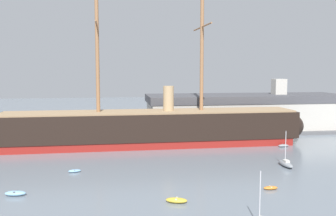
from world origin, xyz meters
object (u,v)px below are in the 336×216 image
object	(u,v)px
dinghy_near_centre	(177,200)
dinghy_alongside_bow	(75,171)
motorboat_far_left	(9,149)
dockside_warehouse_right	(246,113)
dinghy_mid_right	(271,188)
sailboat_alongside_stern	(286,164)
dinghy_mid_left	(15,193)
dinghy_distant_centre	(144,137)
tall_ship	(151,128)
dinghy_far_right	(283,146)

from	to	relation	value
dinghy_near_centre	dinghy_alongside_bow	size ratio (longest dim) A/B	1.38
motorboat_far_left	dockside_warehouse_right	world-z (taller)	dockside_warehouse_right
dinghy_mid_right	sailboat_alongside_stern	size ratio (longest dim) A/B	0.34
dockside_warehouse_right	dinghy_mid_left	bearing A→B (deg)	-136.04
dinghy_mid_left	dinghy_alongside_bow	bearing A→B (deg)	57.89
dinghy_distant_centre	sailboat_alongside_stern	bearing A→B (deg)	-54.76
tall_ship	dinghy_far_right	size ratio (longest dim) A/B	31.60
motorboat_far_left	dinghy_far_right	xyz separation A→B (m)	(56.65, -2.99, -0.30)
dinghy_near_centre	dockside_warehouse_right	bearing A→B (deg)	61.97
dinghy_mid_left	sailboat_alongside_stern	world-z (taller)	sailboat_alongside_stern
dinghy_mid_right	dinghy_distant_centre	world-z (taller)	dinghy_distant_centre
dinghy_mid_right	dinghy_far_right	distance (m)	30.82
sailboat_alongside_stern	dockside_warehouse_right	bearing A→B (deg)	80.26
dinghy_mid_left	dinghy_mid_right	bearing A→B (deg)	-4.09
dinghy_near_centre	dinghy_distant_centre	world-z (taller)	dinghy_near_centre
dinghy_mid_left	motorboat_far_left	xyz separation A→B (m)	(-7.80, 27.67, 0.26)
dinghy_mid_right	dinghy_far_right	world-z (taller)	dinghy_far_right
dinghy_mid_left	dockside_warehouse_right	world-z (taller)	dockside_warehouse_right
dinghy_near_centre	dinghy_alongside_bow	bearing A→B (deg)	130.57
dinghy_mid_left	dinghy_distant_centre	size ratio (longest dim) A/B	1.06
dinghy_mid_right	dinghy_alongside_bow	xyz separation A→B (m)	(-27.61, 12.97, -0.00)
dinghy_mid_right	dinghy_alongside_bow	world-z (taller)	dinghy_mid_right
tall_ship	sailboat_alongside_stern	distance (m)	29.83
tall_ship	dinghy_mid_right	xyz separation A→B (m)	(13.24, -32.48, -3.70)
dinghy_alongside_bow	dockside_warehouse_right	bearing A→B (deg)	40.85
dinghy_distant_centre	dinghy_far_right	bearing A→B (deg)	-27.60
motorboat_far_left	dinghy_alongside_bow	bearing A→B (deg)	-49.97
dinghy_alongside_bow	motorboat_far_left	bearing A→B (deg)	130.03
tall_ship	dinghy_distant_centre	xyz separation A→B (m)	(-0.64, 9.55, -3.63)
tall_ship	dinghy_mid_left	bearing A→B (deg)	-124.93
dinghy_near_centre	dinghy_distant_centre	xyz separation A→B (m)	(-0.16, 45.28, -0.01)
motorboat_far_left	dinghy_mid_left	bearing A→B (deg)	-74.25
dinghy_mid_left	sailboat_alongside_stern	size ratio (longest dim) A/B	0.47
dinghy_distant_centre	dinghy_alongside_bow	bearing A→B (deg)	-115.29
sailboat_alongside_stern	dinghy_mid_left	bearing A→B (deg)	-167.81
dinghy_near_centre	dockside_warehouse_right	distance (m)	59.44
dinghy_near_centre	dinghy_far_right	xyz separation A→B (m)	(28.35, 30.38, -0.04)
dinghy_alongside_bow	dinghy_far_right	bearing A→B (deg)	18.53
dinghy_mid_right	dinghy_alongside_bow	bearing A→B (deg)	154.84
sailboat_alongside_stern	dinghy_mid_right	bearing A→B (deg)	-123.76
dinghy_alongside_bow	dinghy_far_right	world-z (taller)	dinghy_far_right
dinghy_near_centre	dockside_warehouse_right	size ratio (longest dim) A/B	0.05
dinghy_alongside_bow	dinghy_distant_centre	size ratio (longest dim) A/B	0.78
dinghy_near_centre	dinghy_far_right	size ratio (longest dim) A/B	1.21
tall_ship	sailboat_alongside_stern	xyz separation A→B (m)	(20.93, -20.98, -3.44)
sailboat_alongside_stern	dinghy_distant_centre	size ratio (longest dim) A/B	2.24
dinghy_far_right	dinghy_distant_centre	xyz separation A→B (m)	(-28.51, 14.90, 0.03)
motorboat_far_left	dinghy_far_right	distance (m)	56.73
dockside_warehouse_right	dinghy_near_centre	bearing A→B (deg)	-118.03
motorboat_far_left	dinghy_far_right	size ratio (longest dim) A/B	1.69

